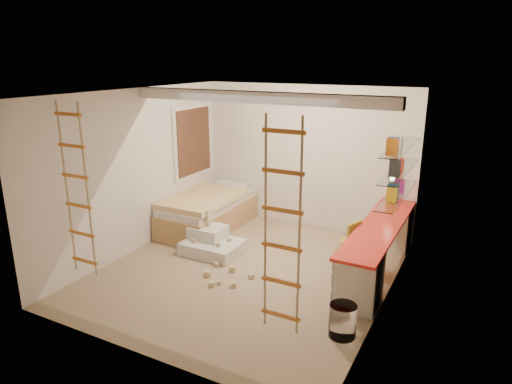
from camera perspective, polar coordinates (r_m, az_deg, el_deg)
The scene contains 15 objects.
floor at distance 6.88m, azimuth -1.18°, elevation -9.86°, with size 4.50×4.50×0.00m, color tan.
ceiling_beam at distance 6.45m, azimuth 0.00°, elevation 11.75°, with size 4.00×0.18×0.16m, color white.
window_frame at distance 8.62m, azimuth -7.97°, elevation 6.30°, with size 0.06×1.15×1.35m, color white.
window_blind at distance 8.60m, azimuth -7.75°, elevation 6.28°, with size 0.02×1.00×1.20m, color #4C2D1E.
rope_ladder_left at distance 5.87m, azimuth -21.48°, elevation 0.11°, with size 0.41×0.04×2.13m, color orange, non-canonical shape.
rope_ladder_right at distance 4.28m, azimuth 3.28°, elevation -4.63°, with size 0.41×0.04×2.13m, color #C07120, non-canonical shape.
waste_bin at distance 5.44m, azimuth 10.77°, elevation -15.51°, with size 0.31×0.31×0.39m, color white.
desk at distance 6.91m, azimuth 15.05°, elevation -6.65°, with size 0.56×2.80×0.75m.
shelves at distance 6.80m, azimuth 17.50°, elevation 2.51°, with size 0.25×1.80×0.71m.
bed at distance 8.43m, azimuth -6.00°, elevation -2.43°, with size 1.02×2.00×0.69m.
task_lamp at distance 7.58m, azimuth 16.77°, elevation 1.14°, with size 0.14×0.36×0.57m.
swivel_chair at distance 6.87m, azimuth 12.08°, elevation -7.57°, with size 0.59×0.59×0.79m.
play_platform at distance 7.48m, azimuth -5.57°, elevation -6.35°, with size 0.91×0.71×0.40m.
toy_blocks at distance 6.99m, azimuth -4.83°, elevation -7.59°, with size 1.28×1.15×0.67m.
books at distance 6.77m, azimuth 17.58°, elevation 3.36°, with size 0.14×0.58×0.92m.
Camera 1 is at (2.98, -5.39, 3.06)m, focal length 32.00 mm.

